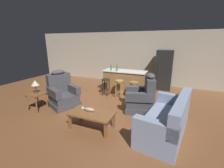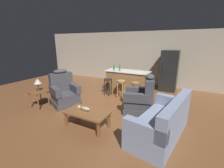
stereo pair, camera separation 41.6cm
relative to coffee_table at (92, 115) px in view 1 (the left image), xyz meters
The scene contains 16 objects.
ground_plane 1.65m from the coffee_table, 95.02° to the left, with size 12.00×12.00×0.00m.
back_wall 4.82m from the coffee_table, 91.71° to the left, with size 12.00×0.05×2.60m.
coffee_table is the anchor object (origin of this frame).
fish_figurine 0.17m from the coffee_table, 160.00° to the left, with size 0.34×0.10×0.10m.
couch 1.81m from the coffee_table, 15.98° to the left, with size 1.12×2.01×0.94m.
recliner_near_lamp 1.82m from the coffee_table, 152.74° to the left, with size 1.12×1.12×1.20m.
recliner_near_island 1.76m from the coffee_table, 58.79° to the left, with size 1.04×1.04×1.20m.
end_table 2.15m from the coffee_table, behind, with size 0.48×0.48×0.56m.
table_lamp 2.20m from the coffee_table, behind, with size 0.24×0.24×0.41m.
kitchen_island 2.96m from the coffee_table, 92.73° to the left, with size 1.80×0.70×0.95m.
bar_stool_left 2.43m from the coffee_table, 107.21° to the left, with size 0.32×0.32×0.68m.
bar_stool_middle 2.33m from the coffee_table, 93.58° to the left, with size 0.32×0.32×0.68m.
bar_stool_right 2.36m from the coffee_table, 79.53° to the left, with size 0.32×0.32×0.68m.
refrigerator 4.39m from the coffee_table, 72.46° to the left, with size 0.70×0.69×1.76m.
bottle_tall_green 2.87m from the coffee_table, 98.46° to the left, with size 0.06×0.06×0.30m.
bottle_short_amber 2.92m from the coffee_table, 103.71° to the left, with size 0.06×0.06×0.29m.
Camera 1 is at (1.92, -4.49, 2.09)m, focal length 24.00 mm.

